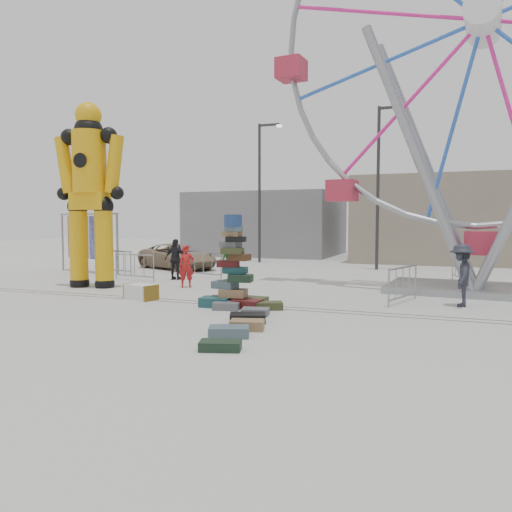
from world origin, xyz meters
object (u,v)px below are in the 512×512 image
at_px(lamp_post_left, 261,185).
at_px(barricade_wheel_back, 459,268).
at_px(suitcase_tower, 233,281).
at_px(barricade_dummy_c, 203,265).
at_px(ferris_wheel, 482,56).
at_px(barricade_dummy_b, 135,267).
at_px(pedestrian_green, 228,261).
at_px(pedestrian_grey, 461,275).
at_px(banner_scaffold, 89,228).
at_px(steamer_trunk, 141,292).
at_px(barricade_dummy_a, 116,262).
at_px(pedestrian_black, 176,259).
at_px(parked_suv, 178,256).
at_px(crash_test_dummy, 90,188).
at_px(pedestrian_red, 186,266).
at_px(barricade_wheel_front, 403,284).
at_px(lamp_post_right, 380,179).

distance_m(lamp_post_left, barricade_wheel_back, 12.74).
distance_m(suitcase_tower, barricade_dummy_c, 7.36).
height_order(ferris_wheel, barricade_dummy_b, ferris_wheel).
bearing_deg(pedestrian_green, pedestrian_grey, 21.95).
bearing_deg(banner_scaffold, steamer_trunk, -23.35).
bearing_deg(pedestrian_green, barricade_dummy_a, -149.54).
bearing_deg(pedestrian_black, barricade_wheel_back, -165.00).
distance_m(barricade_dummy_c, parked_suv, 4.34).
distance_m(pedestrian_grey, parked_suv, 14.81).
bearing_deg(ferris_wheel, crash_test_dummy, -159.80).
height_order(ferris_wheel, pedestrian_green, ferris_wheel).
distance_m(pedestrian_green, pedestrian_grey, 8.85).
bearing_deg(pedestrian_black, banner_scaffold, -14.34).
relative_size(pedestrian_red, pedestrian_green, 0.92).
height_order(suitcase_tower, crash_test_dummy, crash_test_dummy).
bearing_deg(barricade_dummy_c, barricade_wheel_back, 29.17).
distance_m(banner_scaffold, parked_suv, 4.50).
bearing_deg(barricade_wheel_front, barricade_wheel_back, 2.90).
relative_size(suitcase_tower, pedestrian_black, 1.54).
xyz_separation_m(steamer_trunk, barricade_dummy_a, (-5.33, 5.93, 0.32)).
relative_size(pedestrian_red, pedestrian_black, 0.92).
height_order(barricade_wheel_back, pedestrian_black, pedestrian_black).
height_order(steamer_trunk, barricade_dummy_c, barricade_dummy_c).
xyz_separation_m(ferris_wheel, parked_suv, (-13.63, 3.73, -7.17)).
xyz_separation_m(crash_test_dummy, barricade_dummy_c, (2.39, 4.20, -3.06)).
bearing_deg(pedestrian_black, pedestrian_red, 125.83).
relative_size(pedestrian_black, parked_suv, 0.37).
relative_size(banner_scaffold, pedestrian_red, 2.50).
distance_m(ferris_wheel, pedestrian_green, 11.34).
relative_size(barricade_dummy_c, pedestrian_red, 1.30).
height_order(steamer_trunk, pedestrian_red, pedestrian_red).
distance_m(barricade_wheel_back, pedestrian_red, 10.78).
bearing_deg(pedestrian_grey, barricade_dummy_c, -108.31).
bearing_deg(barricade_wheel_front, banner_scaffold, 92.88).
distance_m(lamp_post_left, ferris_wheel, 14.64).
distance_m(barricade_dummy_a, barricade_dummy_b, 2.83).
bearing_deg(barricade_wheel_front, pedestrian_green, 86.04).
bearing_deg(pedestrian_green, lamp_post_right, 96.48).
relative_size(banner_scaffold, barricade_dummy_c, 1.93).
bearing_deg(barricade_wheel_front, ferris_wheel, -16.33).
bearing_deg(lamp_post_left, pedestrian_green, -77.15).
bearing_deg(parked_suv, steamer_trunk, -132.28).
distance_m(barricade_dummy_b, barricade_wheel_back, 13.06).
distance_m(lamp_post_right, barricade_dummy_b, 12.56).
relative_size(ferris_wheel, banner_scaffold, 4.12).
height_order(banner_scaffold, parked_suv, banner_scaffold).
relative_size(lamp_post_right, banner_scaffold, 2.08).
xyz_separation_m(pedestrian_red, pedestrian_black, (-1.59, 1.98, 0.07)).
distance_m(banner_scaffold, barricade_wheel_back, 16.39).
bearing_deg(banner_scaffold, pedestrian_red, -6.21).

